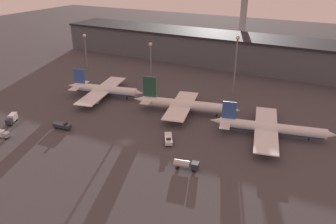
{
  "coord_description": "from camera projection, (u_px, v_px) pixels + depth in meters",
  "views": [
    {
      "loc": [
        59.22,
        -80.54,
        56.81
      ],
      "look_at": [
        7.49,
        17.6,
        6.0
      ],
      "focal_mm": 35.0,
      "sensor_mm": 36.0,
      "label": 1
    }
  ],
  "objects": [
    {
      "name": "ground",
      "position": [
        125.0,
        142.0,
        113.54
      ],
      "size": [
        600.0,
        600.0,
        0.0
      ],
      "primitive_type": "plane",
      "color": "#423F44"
    },
    {
      "name": "terminal_building",
      "position": [
        227.0,
        50.0,
        196.71
      ],
      "size": [
        221.32,
        29.06,
        17.97
      ],
      "color": "#4C515B",
      "rests_on": "ground"
    },
    {
      "name": "airplane_0",
      "position": [
        104.0,
        90.0,
        150.67
      ],
      "size": [
        37.67,
        38.53,
        12.29
      ],
      "rotation": [
        0.0,
        0.0,
        0.22
      ],
      "color": "white",
      "rests_on": "ground"
    },
    {
      "name": "airplane_1",
      "position": [
        184.0,
        105.0,
        134.26
      ],
      "size": [
        44.37,
        31.85,
        14.41
      ],
      "rotation": [
        0.0,
        0.0,
        0.22
      ],
      "color": "white",
      "rests_on": "ground"
    },
    {
      "name": "airplane_2",
      "position": [
        270.0,
        128.0,
        116.28
      ],
      "size": [
        43.34,
        37.64,
        11.66
      ],
      "rotation": [
        0.0,
        0.0,
        0.22
      ],
      "color": "white",
      "rests_on": "ground"
    },
    {
      "name": "service_vehicle_0",
      "position": [
        62.0,
        126.0,
        122.11
      ],
      "size": [
        7.23,
        3.21,
        2.87
      ],
      "rotation": [
        0.0,
        0.0,
        0.13
      ],
      "color": "#282D38",
      "rests_on": "ground"
    },
    {
      "name": "service_vehicle_1",
      "position": [
        2.0,
        134.0,
        115.8
      ],
      "size": [
        5.63,
        3.15,
        2.8
      ],
      "rotation": [
        0.0,
        0.0,
        0.21
      ],
      "color": "#9EA3A8",
      "rests_on": "ground"
    },
    {
      "name": "service_vehicle_2",
      "position": [
        12.0,
        118.0,
        126.58
      ],
      "size": [
        5.16,
        6.9,
        3.27
      ],
      "rotation": [
        0.0,
        0.0,
        -1.06
      ],
      "color": "#282D38",
      "rests_on": "ground"
    },
    {
      "name": "service_vehicle_3",
      "position": [
        186.0,
        164.0,
        98.11
      ],
      "size": [
        7.86,
        3.69,
        2.82
      ],
      "rotation": [
        0.0,
        0.0,
        0.2
      ],
      "color": "#282D38",
      "rests_on": "ground"
    },
    {
      "name": "service_vehicle_4",
      "position": [
        168.0,
        139.0,
        113.06
      ],
      "size": [
        5.94,
        7.87,
        2.74
      ],
      "rotation": [
        0.0,
        0.0,
        -1.05
      ],
      "color": "white",
      "rests_on": "ground"
    },
    {
      "name": "lamp_post_0",
      "position": [
        85.0,
        47.0,
        185.68
      ],
      "size": [
        1.8,
        1.8,
        20.35
      ],
      "color": "slate",
      "rests_on": "ground"
    },
    {
      "name": "lamp_post_1",
      "position": [
        151.0,
        56.0,
        167.49
      ],
      "size": [
        1.8,
        1.8,
        20.1
      ],
      "color": "slate",
      "rests_on": "ground"
    },
    {
      "name": "lamp_post_2",
      "position": [
        236.0,
        59.0,
        146.82
      ],
      "size": [
        1.8,
        1.8,
        27.78
      ],
      "color": "slate",
      "rests_on": "ground"
    },
    {
      "name": "control_tower",
      "position": [
        244.0,
        10.0,
        214.47
      ],
      "size": [
        9.0,
        9.0,
        49.75
      ],
      "color": "#99999E",
      "rests_on": "ground"
    }
  ]
}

